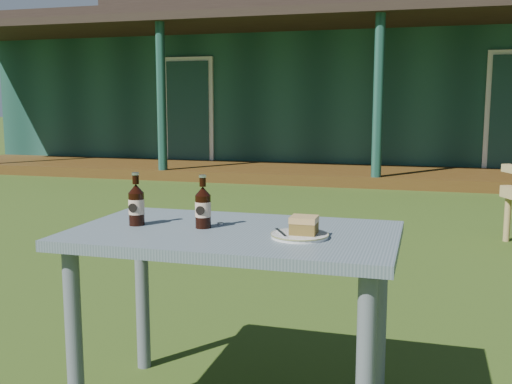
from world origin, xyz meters
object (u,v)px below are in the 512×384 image
(plate, at_px, (300,235))
(cola_bottle_far, at_px, (136,204))
(cake_slice, at_px, (304,225))
(cola_bottle_near, at_px, (203,207))
(cafe_table, at_px, (234,257))

(plate, height_order, cola_bottle_far, cola_bottle_far)
(cake_slice, bearing_deg, cola_bottle_near, 171.59)
(cake_slice, bearing_deg, plate, -164.93)
(cake_slice, distance_m, cola_bottle_far, 0.66)
(plate, relative_size, cola_bottle_far, 1.00)
(cola_bottle_near, bearing_deg, cake_slice, -8.41)
(cafe_table, distance_m, cola_bottle_far, 0.43)
(cafe_table, height_order, plate, plate)
(plate, bearing_deg, cake_slice, 15.07)
(cafe_table, relative_size, cola_bottle_near, 5.96)
(cafe_table, distance_m, cola_bottle_near, 0.22)
(cola_bottle_near, bearing_deg, cola_bottle_far, -175.03)
(cafe_table, xyz_separation_m, cake_slice, (0.27, -0.05, 0.15))
(cake_slice, xyz_separation_m, cola_bottle_far, (-0.66, 0.04, 0.04))
(plate, relative_size, cake_slice, 2.22)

